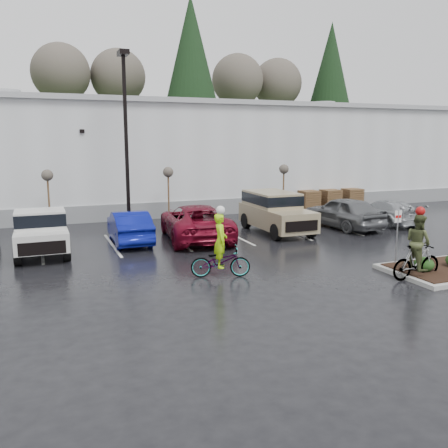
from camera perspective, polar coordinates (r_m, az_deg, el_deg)
name	(u,v)px	position (r m, az deg, el deg)	size (l,w,h in m)	color
ground	(310,280)	(16.62, 10.36, -6.64)	(120.00, 120.00, 0.00)	black
warehouse	(156,154)	(36.48, -8.14, 8.33)	(60.50, 15.50, 7.20)	silver
wooded_ridge	(111,154)	(59.10, -13.40, 8.21)	(80.00, 25.00, 6.00)	#273917
lamppost	(126,121)	(25.87, -11.76, 12.02)	(0.50, 1.00, 9.22)	black
sapling_west	(47,179)	(26.55, -20.47, 5.15)	(0.60, 0.60, 3.20)	#47361C
sapling_mid	(168,175)	(27.45, -6.73, 5.86)	(0.60, 0.60, 3.20)	#47361C
sapling_east	(284,172)	(30.25, 7.21, 6.25)	(0.60, 0.60, 3.20)	#47361C
pallet_stack_a	(309,200)	(32.56, 10.15, 2.81)	(1.20, 1.20, 1.35)	#47361C
pallet_stack_b	(330,199)	(33.48, 12.64, 2.93)	(1.20, 1.20, 1.35)	#47361C
pallet_stack_c	(352,198)	(34.52, 15.12, 3.03)	(1.20, 1.20, 1.35)	#47361C
shrub_a	(424,264)	(18.19, 22.91, -4.48)	(0.70, 0.70, 0.52)	#153713
fire_lane_sign	(397,231)	(18.69, 20.12, -0.80)	(0.30, 0.05, 2.20)	gray
pickup_white	(41,230)	(21.43, -21.17, -0.68)	(2.10, 5.20, 1.96)	beige
car_blue	(129,227)	(22.44, -11.32, -0.31)	(1.60, 4.58, 1.51)	navy
car_red	(195,222)	(22.75, -3.46, 0.25)	(2.81, 6.09, 1.69)	maroon
suv_tan	(277,213)	(24.57, 6.34, 1.38)	(2.20, 5.10, 2.06)	gray
car_grey	(343,212)	(26.47, 14.16, 1.38)	(2.02, 5.02, 1.71)	slate
car_far_silver	(385,212)	(28.52, 18.83, 1.41)	(1.92, 4.72, 1.37)	#A3A7AB
cyclist_hivis	(220,255)	(16.53, -0.43, -3.80)	(2.20, 1.32, 2.52)	#3F3F44
cyclist_olive	(417,253)	(17.54, 22.22, -3.28)	(1.95, 0.94, 2.53)	#3F3F44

